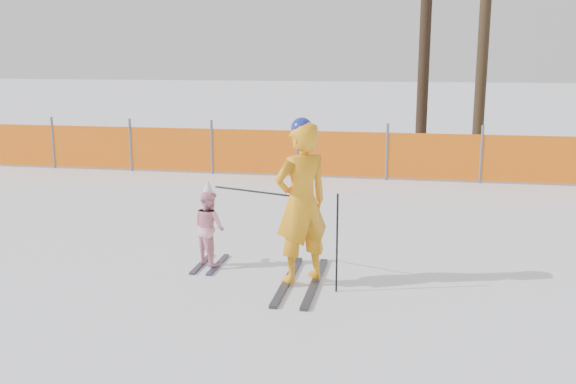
# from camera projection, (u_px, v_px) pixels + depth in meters

# --- Properties ---
(ground) EXTENTS (120.00, 120.00, 0.00)m
(ground) POSITION_uv_depth(u_px,v_px,m) (281.00, 280.00, 7.89)
(ground) COLOR white
(ground) RESTS_ON ground
(adult) EXTENTS (0.83, 1.73, 2.01)m
(adult) POSITION_uv_depth(u_px,v_px,m) (301.00, 203.00, 7.56)
(adult) COLOR black
(adult) RESTS_ON ground
(child) EXTENTS (0.60, 0.84, 1.16)m
(child) POSITION_uv_depth(u_px,v_px,m) (209.00, 226.00, 8.33)
(child) COLOR black
(child) RESTS_ON ground
(ski_poles) EXTENTS (1.64, 0.63, 1.17)m
(ski_poles) POSITION_uv_depth(u_px,v_px,m) (294.00, 217.00, 7.62)
(ski_poles) COLOR black
(ski_poles) RESTS_ON ground
(safety_fence) EXTENTS (17.37, 0.06, 1.25)m
(safety_fence) POSITION_uv_depth(u_px,v_px,m) (238.00, 151.00, 14.69)
(safety_fence) COLOR #595960
(safety_fence) RESTS_ON ground
(tree_trunks) EXTENTS (4.84, 1.69, 7.18)m
(tree_trunks) POSITION_uv_depth(u_px,v_px,m) (490.00, 44.00, 16.30)
(tree_trunks) COLOR #322516
(tree_trunks) RESTS_ON ground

